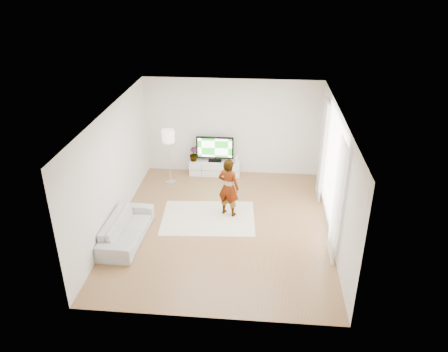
# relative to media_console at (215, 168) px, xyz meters

# --- Properties ---
(floor) EXTENTS (6.00, 6.00, 0.00)m
(floor) POSITION_rel_media_console_xyz_m (0.47, -2.76, -0.21)
(floor) COLOR #A8794B
(floor) RESTS_ON ground
(ceiling) EXTENTS (6.00, 6.00, 0.00)m
(ceiling) POSITION_rel_media_console_xyz_m (0.47, -2.76, 2.59)
(ceiling) COLOR white
(ceiling) RESTS_ON wall_back
(wall_left) EXTENTS (0.02, 6.00, 2.80)m
(wall_left) POSITION_rel_media_console_xyz_m (-2.03, -2.76, 1.19)
(wall_left) COLOR silver
(wall_left) RESTS_ON floor
(wall_right) EXTENTS (0.02, 6.00, 2.80)m
(wall_right) POSITION_rel_media_console_xyz_m (2.97, -2.76, 1.19)
(wall_right) COLOR silver
(wall_right) RESTS_ON floor
(wall_back) EXTENTS (5.00, 0.02, 2.80)m
(wall_back) POSITION_rel_media_console_xyz_m (0.47, 0.24, 1.19)
(wall_back) COLOR silver
(wall_back) RESTS_ON floor
(wall_front) EXTENTS (5.00, 0.02, 2.80)m
(wall_front) POSITION_rel_media_console_xyz_m (0.47, -5.76, 1.19)
(wall_front) COLOR silver
(wall_front) RESTS_ON floor
(window) EXTENTS (0.01, 2.60, 2.50)m
(window) POSITION_rel_media_console_xyz_m (2.95, -2.46, 1.24)
(window) COLOR white
(window) RESTS_ON wall_right
(curtain_near) EXTENTS (0.04, 0.70, 2.60)m
(curtain_near) POSITION_rel_media_console_xyz_m (2.87, -3.76, 1.14)
(curtain_near) COLOR white
(curtain_near) RESTS_ON floor
(curtain_far) EXTENTS (0.04, 0.70, 2.60)m
(curtain_far) POSITION_rel_media_console_xyz_m (2.87, -1.16, 1.14)
(curtain_far) COLOR white
(curtain_far) RESTS_ON floor
(media_console) EXTENTS (1.47, 0.42, 0.41)m
(media_console) POSITION_rel_media_console_xyz_m (0.00, 0.00, 0.00)
(media_console) COLOR white
(media_console) RESTS_ON floor
(television) EXTENTS (1.08, 0.21, 0.75)m
(television) POSITION_rel_media_console_xyz_m (-0.00, 0.03, 0.61)
(television) COLOR black
(television) RESTS_ON media_console
(game_console) EXTENTS (0.06, 0.15, 0.20)m
(game_console) POSITION_rel_media_console_xyz_m (0.64, -0.00, 0.30)
(game_console) COLOR white
(game_console) RESTS_ON media_console
(potted_plant) EXTENTS (0.29, 0.29, 0.42)m
(potted_plant) POSITION_rel_media_console_xyz_m (-0.63, 0.00, 0.42)
(potted_plant) COLOR #3F7238
(potted_plant) RESTS_ON media_console
(rug) EXTENTS (2.36, 1.77, 0.01)m
(rug) POSITION_rel_media_console_xyz_m (0.10, -2.45, -0.20)
(rug) COLOR #F1EACE
(rug) RESTS_ON floor
(player) EXTENTS (0.64, 0.53, 1.48)m
(player) POSITION_rel_media_console_xyz_m (0.58, -2.23, 0.55)
(player) COLOR #334772
(player) RESTS_ON rug
(sofa) EXTENTS (0.81, 1.95, 0.56)m
(sofa) POSITION_rel_media_console_xyz_m (-1.61, -3.51, 0.08)
(sofa) COLOR #B2B1AD
(sofa) RESTS_ON floor
(floor_lamp) EXTENTS (0.35, 0.35, 1.58)m
(floor_lamp) POSITION_rel_media_console_xyz_m (-1.20, -0.63, 1.13)
(floor_lamp) COLOR silver
(floor_lamp) RESTS_ON floor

